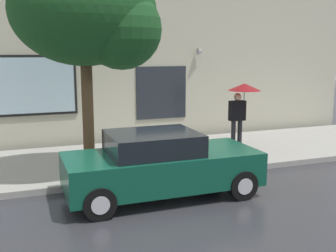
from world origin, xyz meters
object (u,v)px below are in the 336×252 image
(parked_car, at_px, (160,165))
(fire_hydrant, at_px, (166,148))
(pedestrian_with_umbrella, at_px, (242,97))
(street_tree, at_px, (92,15))

(parked_car, distance_m, fire_hydrant, 2.15)
(pedestrian_with_umbrella, bearing_deg, parked_car, -141.98)
(parked_car, xyz_separation_m, fire_hydrant, (0.84, 1.97, -0.15))
(parked_car, height_order, fire_hydrant, parked_car)
(fire_hydrant, bearing_deg, street_tree, -172.25)
(street_tree, bearing_deg, pedestrian_with_umbrella, 13.57)
(street_tree, bearing_deg, parked_car, -58.14)
(fire_hydrant, relative_size, pedestrian_with_umbrella, 0.41)
(parked_car, height_order, pedestrian_with_umbrella, pedestrian_with_umbrella)
(fire_hydrant, bearing_deg, pedestrian_with_umbrella, 17.36)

